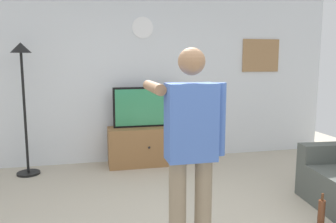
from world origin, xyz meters
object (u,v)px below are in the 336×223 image
Objects in this scene: floor_lamp at (23,81)px; person_standing_nearer_lamp at (190,144)px; tv_stand at (147,146)px; framed_picture at (260,55)px; wall_clock at (143,28)px; television at (146,107)px; beverage_bottle at (321,214)px.

floor_lamp is 3.06m from person_standing_nearer_lamp.
tv_stand is 2.50m from framed_picture.
wall_clock reaches higher than tv_stand.
floor_lamp reaches higher than television.
person_standing_nearer_lamp is at bearing -126.20° from framed_picture.
framed_picture is at bearing 0.14° from wall_clock.
tv_stand is 0.61m from television.
person_standing_nearer_lamp is (-0.09, -2.67, 0.06)m from television.
tv_stand is at bearing 88.12° from person_standing_nearer_lamp.
wall_clock reaches higher than television.
beverage_bottle is (1.30, -2.44, -0.15)m from tv_stand.
television is 2.79× the size of beverage_bottle.
wall_clock is at bearing 115.44° from beverage_bottle.
framed_picture is 0.39× the size of person_standing_nearer_lamp.
tv_stand is at bearing 118.03° from beverage_bottle.
floor_lamp is 4.03m from beverage_bottle.
tv_stand is 1.86m from wall_clock.
framed_picture is at bearing 8.20° from tv_stand.
tv_stand is at bearing -171.80° from framed_picture.
television is at bearing 117.58° from beverage_bottle.
person_standing_nearer_lamp is at bearing -91.88° from tv_stand.
floor_lamp is 1.08× the size of person_standing_nearer_lamp.
person_standing_nearer_lamp is 1.62m from beverage_bottle.
person_standing_nearer_lamp reaches higher than television.
television is at bearing 88.15° from person_standing_nearer_lamp.
television is (0.00, 0.05, 0.61)m from tv_stand.
floor_lamp is at bearing 123.04° from person_standing_nearer_lamp.
floor_lamp is at bearing -177.60° from tv_stand.
wall_clock is 0.18× the size of floor_lamp.
television is 2.21m from framed_picture.
wall_clock is (0.00, 0.29, 1.83)m from tv_stand.
television reaches higher than beverage_bottle.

